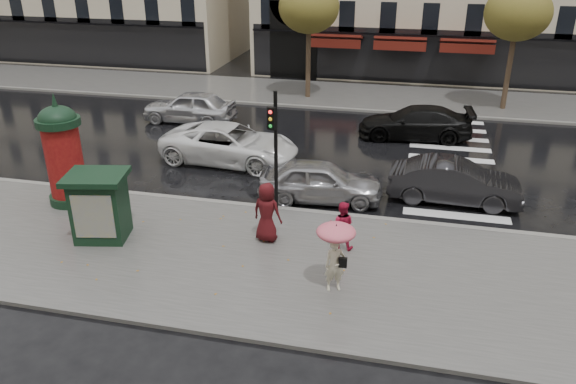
% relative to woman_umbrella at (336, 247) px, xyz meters
% --- Properties ---
extents(ground, '(160.00, 160.00, 0.00)m').
position_rel_woman_umbrella_xyz_m(ground, '(-2.60, 1.49, -1.42)').
color(ground, black).
rests_on(ground, ground).
extents(near_sidewalk, '(90.00, 7.00, 0.12)m').
position_rel_woman_umbrella_xyz_m(near_sidewalk, '(-2.60, 0.99, -1.36)').
color(near_sidewalk, '#474744').
rests_on(near_sidewalk, ground).
extents(far_sidewalk, '(90.00, 6.00, 0.12)m').
position_rel_woman_umbrella_xyz_m(far_sidewalk, '(-2.60, 20.49, -1.36)').
color(far_sidewalk, '#474744').
rests_on(far_sidewalk, ground).
extents(near_kerb, '(90.00, 0.25, 0.14)m').
position_rel_woman_umbrella_xyz_m(near_kerb, '(-2.60, 4.49, -1.35)').
color(near_kerb, slate).
rests_on(near_kerb, ground).
extents(far_kerb, '(90.00, 0.25, 0.14)m').
position_rel_woman_umbrella_xyz_m(far_kerb, '(-2.60, 17.49, -1.35)').
color(far_kerb, slate).
rests_on(far_kerb, ground).
extents(zebra_crossing, '(3.60, 11.75, 0.01)m').
position_rel_woman_umbrella_xyz_m(zebra_crossing, '(3.40, 11.09, -1.42)').
color(zebra_crossing, silver).
rests_on(zebra_crossing, ground).
extents(tree_far_left, '(3.40, 3.40, 6.64)m').
position_rel_woman_umbrella_xyz_m(tree_far_left, '(-4.60, 19.49, 3.74)').
color(tree_far_left, '#38281C').
rests_on(tree_far_left, ground).
extents(tree_far_right, '(3.40, 3.40, 6.64)m').
position_rel_woman_umbrella_xyz_m(tree_far_right, '(6.40, 19.49, 3.74)').
color(tree_far_right, '#38281C').
rests_on(tree_far_right, ground).
extents(woman_umbrella, '(1.03, 1.03, 1.98)m').
position_rel_woman_umbrella_xyz_m(woman_umbrella, '(0.00, 0.00, 0.00)').
color(woman_umbrella, beige).
rests_on(woman_umbrella, near_sidewalk).
extents(woman_red, '(0.75, 0.59, 1.52)m').
position_rel_woman_umbrella_xyz_m(woman_red, '(-0.14, 2.24, -0.54)').
color(woman_red, '#B11536').
rests_on(woman_red, near_sidewalk).
extents(man_burgundy, '(1.03, 0.78, 1.90)m').
position_rel_woman_umbrella_xyz_m(man_burgundy, '(-2.44, 2.21, -0.35)').
color(man_burgundy, '#430D10').
rests_on(man_burgundy, near_sidewalk).
extents(morris_column, '(1.47, 1.47, 3.97)m').
position_rel_woman_umbrella_xyz_m(morris_column, '(-9.99, 3.30, 0.59)').
color(morris_column, black).
rests_on(morris_column, near_sidewalk).
extents(traffic_light, '(0.30, 0.41, 4.20)m').
position_rel_woman_umbrella_xyz_m(traffic_light, '(-2.70, 4.22, 1.24)').
color(traffic_light, black).
rests_on(traffic_light, near_sidewalk).
extents(newsstand, '(2.05, 1.83, 2.14)m').
position_rel_woman_umbrella_xyz_m(newsstand, '(-7.49, 1.20, -0.20)').
color(newsstand, black).
rests_on(newsstand, near_sidewalk).
extents(car_silver, '(4.60, 2.21, 1.52)m').
position_rel_woman_umbrella_xyz_m(car_silver, '(-1.38, 5.69, -0.67)').
color(car_silver, '#9B9BA0').
rests_on(car_silver, ground).
extents(car_darkgrey, '(4.69, 1.75, 1.53)m').
position_rel_woman_umbrella_xyz_m(car_darkgrey, '(3.30, 6.67, -0.66)').
color(car_darkgrey, black).
rests_on(car_darkgrey, ground).
extents(car_white, '(6.00, 3.13, 1.61)m').
position_rel_woman_umbrella_xyz_m(car_white, '(-5.78, 8.60, -0.62)').
color(car_white, white).
rests_on(car_white, ground).
extents(car_black, '(5.41, 2.55, 1.53)m').
position_rel_woman_umbrella_xyz_m(car_black, '(1.74, 13.57, -0.66)').
color(car_black, black).
rests_on(car_black, ground).
extents(car_far_silver, '(4.78, 1.94, 1.62)m').
position_rel_woman_umbrella_xyz_m(car_far_silver, '(-9.61, 13.55, -0.61)').
color(car_far_silver, silver).
rests_on(car_far_silver, ground).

